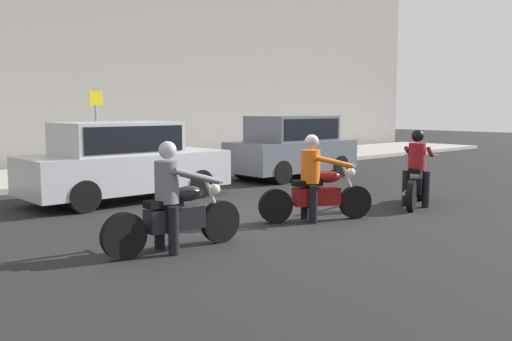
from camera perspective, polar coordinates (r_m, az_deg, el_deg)
ground_plane at (r=10.87m, az=1.50°, el=-4.34°), size 80.00×80.00×0.00m
sidewalk_slab at (r=17.48m, az=-16.90°, el=-0.33°), size 40.00×4.40×0.14m
motorcycle_with_rider_crimson at (r=12.05m, az=16.03°, el=-0.40°), size 1.92×1.02×1.58m
motorcycle_with_rider_gray at (r=8.01m, az=-8.33°, el=-3.63°), size 2.20×0.70×1.56m
motorcycle_with_rider_orange_stripe at (r=10.09m, az=6.10°, el=-1.55°), size 1.98×1.10×1.55m
parked_hatchback_slate_gray at (r=16.25m, az=3.68°, el=2.50°), size 3.86×1.76×1.80m
parked_sedan_silver at (r=12.56m, az=-13.34°, el=0.99°), size 4.46×1.82×1.72m
street_sign_post at (r=17.90m, az=-15.91°, el=4.83°), size 0.44×0.08×2.44m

